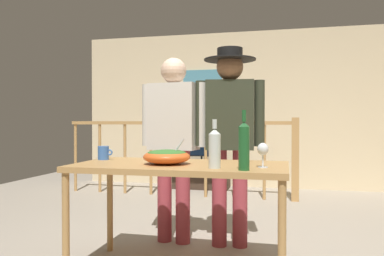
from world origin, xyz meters
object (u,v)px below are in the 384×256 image
person_standing_right (230,127)px  serving_table (181,174)px  stair_railing (208,149)px  salad_bowl (167,156)px  framed_picture (202,88)px  person_standing_left (174,132)px  wine_bottle_green (244,145)px  mug_blue (104,153)px  tv_console (202,175)px  wine_bottle_clear (215,148)px  wine_glass (263,150)px  flat_screen_tv (201,147)px

person_standing_right → serving_table: bearing=63.0°
stair_railing → salad_bowl: (0.27, -2.88, 0.15)m
framed_picture → person_standing_left: bearing=-82.6°
framed_picture → stair_railing: framed_picture is taller
wine_bottle_green → mug_blue: 1.23m
serving_table → wine_bottle_green: 0.60m
mug_blue → person_standing_left: 0.71m
serving_table → framed_picture: bearing=99.8°
mug_blue → tv_console: bearing=89.0°
wine_bottle_clear → person_standing_right: person_standing_right is taller
framed_picture → serving_table: framed_picture is taller
framed_picture → tv_console: 1.49m
framed_picture → mug_blue: framed_picture is taller
person_standing_right → tv_console: bearing=-79.8°
tv_console → person_standing_right: size_ratio=0.52×
wine_glass → person_standing_left: bearing=136.7°
serving_table → wine_bottle_green: size_ratio=4.03×
tv_console → mug_blue: size_ratio=7.35×
tv_console → wine_bottle_clear: bearing=-76.5°
serving_table → salad_bowl: (-0.09, -0.05, 0.13)m
wine_glass → mug_blue: size_ratio=1.33×
flat_screen_tv → wine_bottle_green: 3.96m
flat_screen_tv → wine_bottle_green: wine_bottle_green is taller
wine_bottle_clear → person_standing_left: bearing=121.0°
serving_table → wine_bottle_clear: (0.28, -0.20, 0.21)m
flat_screen_tv → tv_console: bearing=90.0°
tv_console → wine_bottle_green: bearing=-74.0°
wine_bottle_clear → wine_bottle_green: bearing=-19.1°
tv_console → wine_bottle_green: size_ratio=2.40×
wine_bottle_clear → mug_blue: 1.02m
wine_bottle_clear → wine_bottle_green: 0.21m
salad_bowl → flat_screen_tv: bearing=98.4°
serving_table → mug_blue: mug_blue is taller
tv_console → mug_blue: 3.46m
serving_table → mug_blue: bearing=168.0°
wine_bottle_clear → mug_blue: bearing=160.0°
framed_picture → serving_table: 4.01m
salad_bowl → wine_glass: 0.68m
stair_railing → wine_glass: (0.94, -2.93, 0.21)m
flat_screen_tv → person_standing_right: 2.98m
tv_console → wine_glass: wine_glass is taller
tv_console → wine_glass: size_ratio=5.52×
wine_bottle_green → person_standing_left: 1.22m
serving_table → wine_bottle_clear: bearing=-35.7°
wine_bottle_clear → wine_bottle_green: wine_bottle_green is taller
serving_table → wine_bottle_green: bearing=-29.5°
person_standing_right → framed_picture: bearing=-80.5°
salad_bowl → wine_bottle_green: bearing=-21.5°
stair_railing → person_standing_left: (0.10, -2.14, 0.30)m
stair_railing → wine_bottle_green: (0.84, -3.11, 0.25)m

